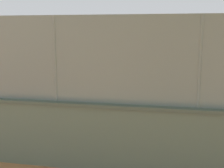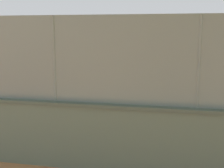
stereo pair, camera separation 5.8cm
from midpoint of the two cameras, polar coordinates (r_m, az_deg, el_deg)
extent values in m
plane|color=#A36B42|center=(17.75, -0.37, -0.24)|extent=(260.00, 260.00, 0.00)
cube|color=slate|center=(6.96, 2.28, -10.42)|extent=(22.67, 0.86, 1.49)
cube|color=#4D594D|center=(6.73, 2.32, -4.14)|extent=(22.67, 0.92, 0.08)
cube|color=gray|center=(6.55, 2.39, 4.51)|extent=(22.21, 0.49, 1.95)
cylinder|color=gray|center=(6.48, 16.39, 4.04)|extent=(0.07, 0.07, 1.95)
cylinder|color=gray|center=(6.99, -10.58, 4.70)|extent=(0.07, 0.07, 1.95)
cylinder|color=#591919|center=(13.63, 9.88, -1.76)|extent=(0.17, 0.17, 0.84)
cylinder|color=#591919|center=(13.59, 10.70, -1.82)|extent=(0.17, 0.17, 0.84)
cylinder|color=#3372B2|center=(13.48, 10.38, 1.24)|extent=(0.39, 0.39, 0.62)
cylinder|color=#D8AD84|center=(13.49, 9.05, 1.82)|extent=(0.19, 0.60, 0.17)
cylinder|color=#D8AD84|center=(13.11, 11.44, 1.50)|extent=(0.19, 0.60, 0.17)
sphere|color=#D8AD84|center=(13.42, 10.44, 3.04)|extent=(0.24, 0.24, 0.24)
cylinder|color=red|center=(13.41, 10.45, 3.48)|extent=(0.29, 0.29, 0.05)
cylinder|color=black|center=(12.93, 11.28, 1.39)|extent=(0.09, 0.30, 0.04)
ellipsoid|color=#333338|center=(12.72, 11.07, 1.26)|extent=(0.08, 0.30, 0.24)
cylinder|color=navy|center=(15.92, 14.23, -0.24)|extent=(0.20, 0.20, 0.83)
cylinder|color=navy|center=(15.84, 13.56, -0.26)|extent=(0.20, 0.20, 0.83)
cylinder|color=#D14C42|center=(15.77, 14.01, 2.32)|extent=(0.44, 0.44, 0.61)
cylinder|color=#D8AD84|center=(15.92, 14.99, 2.79)|extent=(0.30, 0.57, 0.17)
cylinder|color=#D8AD84|center=(15.92, 12.58, 2.88)|extent=(0.30, 0.57, 0.17)
sphere|color=#D8AD84|center=(15.72, 14.07, 3.84)|extent=(0.23, 0.23, 0.23)
cylinder|color=black|center=(15.71, 14.09, 4.21)|extent=(0.32, 0.32, 0.05)
cylinder|color=black|center=(16.08, 12.35, 2.97)|extent=(0.15, 0.29, 0.04)
ellipsoid|color=#333338|center=(16.29, 12.07, 3.06)|extent=(0.14, 0.29, 0.24)
sphere|color=white|center=(11.61, 10.06, -5.58)|extent=(0.15, 0.15, 0.15)
cube|color=#333338|center=(10.38, -18.70, -7.01)|extent=(0.07, 0.38, 0.45)
camera|label=1|loc=(0.03, -89.85, 0.03)|focal=48.30mm
camera|label=2|loc=(0.03, 90.15, -0.03)|focal=48.30mm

